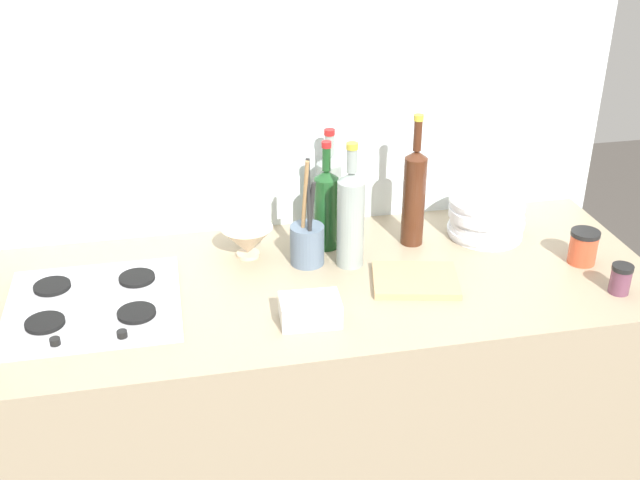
{
  "coord_description": "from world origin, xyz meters",
  "views": [
    {
      "loc": [
        -0.36,
        -1.73,
        1.94
      ],
      "look_at": [
        0.0,
        0.0,
        1.02
      ],
      "focal_mm": 43.54,
      "sensor_mm": 36.0,
      "label": 1
    }
  ],
  "objects_px": {
    "wine_bottle_rightmost": "(326,207)",
    "utensil_crock": "(307,242)",
    "cutting_board": "(415,280)",
    "stovetop_hob": "(94,305)",
    "mixing_bowl": "(247,240)",
    "butter_dish": "(310,310)",
    "condiment_jar_rear": "(583,247)",
    "plate_stack": "(486,217)",
    "condiment_jar_front": "(621,279)",
    "wine_bottle_mid_left": "(414,195)",
    "wine_bottle_leftmost": "(329,192)",
    "wine_bottle_mid_right": "(351,217)"
  },
  "relations": [
    {
      "from": "wine_bottle_rightmost",
      "to": "mixing_bowl",
      "type": "height_order",
      "value": "wine_bottle_rightmost"
    },
    {
      "from": "condiment_jar_rear",
      "to": "butter_dish",
      "type": "bearing_deg",
      "value": -170.06
    },
    {
      "from": "wine_bottle_leftmost",
      "to": "condiment_jar_front",
      "type": "height_order",
      "value": "wine_bottle_leftmost"
    },
    {
      "from": "plate_stack",
      "to": "utensil_crock",
      "type": "distance_m",
      "value": 0.54
    },
    {
      "from": "condiment_jar_rear",
      "to": "wine_bottle_mid_right",
      "type": "bearing_deg",
      "value": 169.18
    },
    {
      "from": "condiment_jar_rear",
      "to": "plate_stack",
      "type": "bearing_deg",
      "value": 133.14
    },
    {
      "from": "stovetop_hob",
      "to": "butter_dish",
      "type": "relative_size",
      "value": 2.91
    },
    {
      "from": "wine_bottle_mid_left",
      "to": "wine_bottle_rightmost",
      "type": "height_order",
      "value": "wine_bottle_mid_left"
    },
    {
      "from": "stovetop_hob",
      "to": "wine_bottle_mid_left",
      "type": "xyz_separation_m",
      "value": [
        0.88,
        0.19,
        0.14
      ]
    },
    {
      "from": "wine_bottle_rightmost",
      "to": "utensil_crock",
      "type": "bearing_deg",
      "value": -130.07
    },
    {
      "from": "utensil_crock",
      "to": "condiment_jar_front",
      "type": "relative_size",
      "value": 3.95
    },
    {
      "from": "butter_dish",
      "to": "wine_bottle_mid_right",
      "type": "bearing_deg",
      "value": 58.04
    },
    {
      "from": "wine_bottle_mid_left",
      "to": "butter_dish",
      "type": "height_order",
      "value": "wine_bottle_mid_left"
    },
    {
      "from": "stovetop_hob",
      "to": "mixing_bowl",
      "type": "bearing_deg",
      "value": 26.19
    },
    {
      "from": "plate_stack",
      "to": "butter_dish",
      "type": "xyz_separation_m",
      "value": [
        -0.59,
        -0.35,
        -0.03
      ]
    },
    {
      "from": "plate_stack",
      "to": "wine_bottle_mid_right",
      "type": "relative_size",
      "value": 0.63
    },
    {
      "from": "wine_bottle_mid_left",
      "to": "condiment_jar_front",
      "type": "distance_m",
      "value": 0.59
    },
    {
      "from": "butter_dish",
      "to": "condiment_jar_rear",
      "type": "xyz_separation_m",
      "value": [
        0.79,
        0.14,
        0.02
      ]
    },
    {
      "from": "wine_bottle_rightmost",
      "to": "utensil_crock",
      "type": "relative_size",
      "value": 1.02
    },
    {
      "from": "stovetop_hob",
      "to": "cutting_board",
      "type": "xyz_separation_m",
      "value": [
        0.82,
        -0.04,
        -0.0
      ]
    },
    {
      "from": "stovetop_hob",
      "to": "mixing_bowl",
      "type": "relative_size",
      "value": 2.91
    },
    {
      "from": "plate_stack",
      "to": "cutting_board",
      "type": "bearing_deg",
      "value": -141.65
    },
    {
      "from": "wine_bottle_mid_left",
      "to": "mixing_bowl",
      "type": "distance_m",
      "value": 0.48
    },
    {
      "from": "wine_bottle_rightmost",
      "to": "condiment_jar_front",
      "type": "bearing_deg",
      "value": -30.15
    },
    {
      "from": "wine_bottle_rightmost",
      "to": "condiment_jar_rear",
      "type": "height_order",
      "value": "wine_bottle_rightmost"
    },
    {
      "from": "stovetop_hob",
      "to": "wine_bottle_rightmost",
      "type": "xyz_separation_m",
      "value": [
        0.63,
        0.21,
        0.11
      ]
    },
    {
      "from": "wine_bottle_mid_left",
      "to": "utensil_crock",
      "type": "bearing_deg",
      "value": -169.41
    },
    {
      "from": "mixing_bowl",
      "to": "condiment_jar_rear",
      "type": "distance_m",
      "value": 0.92
    },
    {
      "from": "wine_bottle_mid_left",
      "to": "wine_bottle_rightmost",
      "type": "distance_m",
      "value": 0.25
    },
    {
      "from": "stovetop_hob",
      "to": "condiment_jar_front",
      "type": "xyz_separation_m",
      "value": [
        1.32,
        -0.19,
        0.03
      ]
    },
    {
      "from": "wine_bottle_mid_right",
      "to": "butter_dish",
      "type": "bearing_deg",
      "value": -121.96
    },
    {
      "from": "cutting_board",
      "to": "condiment_jar_front",
      "type": "bearing_deg",
      "value": -16.69
    },
    {
      "from": "wine_bottle_mid_right",
      "to": "wine_bottle_rightmost",
      "type": "distance_m",
      "value": 0.12
    },
    {
      "from": "mixing_bowl",
      "to": "wine_bottle_mid_right",
      "type": "bearing_deg",
      "value": -20.93
    },
    {
      "from": "wine_bottle_rightmost",
      "to": "condiment_jar_front",
      "type": "height_order",
      "value": "wine_bottle_rightmost"
    },
    {
      "from": "wine_bottle_mid_left",
      "to": "condiment_jar_front",
      "type": "relative_size",
      "value": 4.88
    },
    {
      "from": "stovetop_hob",
      "to": "wine_bottle_leftmost",
      "type": "xyz_separation_m",
      "value": [
        0.66,
        0.31,
        0.11
      ]
    },
    {
      "from": "wine_bottle_mid_right",
      "to": "condiment_jar_front",
      "type": "relative_size",
      "value": 4.47
    },
    {
      "from": "mixing_bowl",
      "to": "condiment_jar_front",
      "type": "distance_m",
      "value": 0.99
    },
    {
      "from": "wine_bottle_rightmost",
      "to": "condiment_jar_front",
      "type": "relative_size",
      "value": 4.04
    },
    {
      "from": "mixing_bowl",
      "to": "butter_dish",
      "type": "distance_m",
      "value": 0.38
    },
    {
      "from": "utensil_crock",
      "to": "cutting_board",
      "type": "distance_m",
      "value": 0.31
    },
    {
      "from": "wine_bottle_leftmost",
      "to": "wine_bottle_mid_right",
      "type": "distance_m",
      "value": 0.21
    },
    {
      "from": "condiment_jar_rear",
      "to": "mixing_bowl",
      "type": "bearing_deg",
      "value": 166.04
    },
    {
      "from": "plate_stack",
      "to": "butter_dish",
      "type": "height_order",
      "value": "plate_stack"
    },
    {
      "from": "condiment_jar_front",
      "to": "cutting_board",
      "type": "height_order",
      "value": "condiment_jar_front"
    },
    {
      "from": "stovetop_hob",
      "to": "wine_bottle_rightmost",
      "type": "relative_size",
      "value": 1.33
    },
    {
      "from": "wine_bottle_leftmost",
      "to": "cutting_board",
      "type": "bearing_deg",
      "value": -65.36
    },
    {
      "from": "mixing_bowl",
      "to": "condiment_jar_front",
      "type": "xyz_separation_m",
      "value": [
        0.91,
        -0.39,
        -0.01
      ]
    },
    {
      "from": "wine_bottle_leftmost",
      "to": "mixing_bowl",
      "type": "distance_m",
      "value": 0.29
    }
  ]
}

